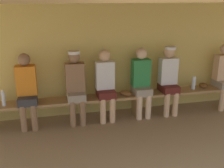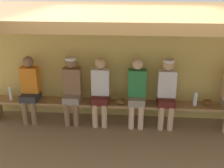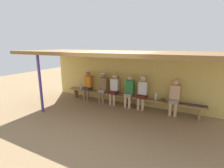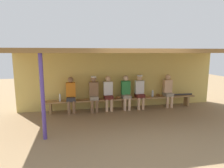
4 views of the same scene
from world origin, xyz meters
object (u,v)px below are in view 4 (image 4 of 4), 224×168
(player_near_post, at_px, (108,92))
(player_in_red, at_px, (140,90))
(support_post, at_px, (43,98))
(baseball_glove_dark_brown, at_px, (118,97))
(player_shirtless_tan, at_px, (94,92))
(player_middle, at_px, (126,91))
(water_bottle_blue, at_px, (153,94))
(baseball_bat, at_px, (182,94))
(player_in_white, at_px, (71,93))
(player_with_sunglasses, at_px, (168,89))
(bench, at_px, (123,100))
(baseball_glove_worn, at_px, (158,95))
(water_bottle_orange, at_px, (60,98))

(player_near_post, xyz_separation_m, player_in_red, (1.27, 0.00, 0.02))
(support_post, bearing_deg, baseball_glove_dark_brown, 40.34)
(support_post, height_order, player_shirtless_tan, support_post)
(player_middle, relative_size, water_bottle_blue, 5.02)
(baseball_bat, bearing_deg, player_middle, 179.48)
(player_in_white, height_order, player_shirtless_tan, player_shirtless_tan)
(player_near_post, bearing_deg, player_in_red, 0.02)
(support_post, relative_size, baseball_bat, 2.47)
(player_with_sunglasses, bearing_deg, player_in_red, 179.98)
(support_post, height_order, baseball_glove_dark_brown, support_post)
(support_post, height_order, bench, support_post)
(player_with_sunglasses, bearing_deg, support_post, -155.10)
(player_in_red, relative_size, baseball_glove_dark_brown, 5.60)
(player_middle, height_order, baseball_glove_dark_brown, player_middle)
(player_middle, height_order, water_bottle_blue, player_middle)
(player_middle, distance_m, baseball_bat, 2.44)
(player_near_post, bearing_deg, baseball_bat, -0.06)
(player_middle, relative_size, player_in_white, 1.00)
(baseball_bat, bearing_deg, player_shirtless_tan, 179.50)
(support_post, bearing_deg, baseball_bat, 22.08)
(bench, height_order, baseball_glove_worn, baseball_glove_worn)
(player_in_red, xyz_separation_m, baseball_glove_worn, (0.80, 0.03, -0.24))
(player_near_post, height_order, baseball_glove_worn, player_near_post)
(baseball_glove_dark_brown, relative_size, baseball_bat, 0.27)
(player_middle, distance_m, player_in_red, 0.56)
(player_with_sunglasses, bearing_deg, baseball_glove_worn, 175.68)
(player_near_post, relative_size, baseball_bat, 1.50)
(bench, relative_size, player_with_sunglasses, 4.49)
(player_in_red, height_order, water_bottle_blue, player_in_red)
(player_middle, xyz_separation_m, player_with_sunglasses, (1.78, 0.00, 0.00))
(player_near_post, relative_size, player_shirtless_tan, 0.99)
(baseball_glove_dark_brown, bearing_deg, player_middle, -121.96)
(support_post, distance_m, bench, 3.46)
(player_in_white, bearing_deg, player_shirtless_tan, 0.03)
(water_bottle_orange, bearing_deg, support_post, -97.12)
(bench, xyz_separation_m, baseball_glove_dark_brown, (-0.22, -0.04, 0.12))
(bench, height_order, player_in_white, player_in_white)
(baseball_glove_worn, relative_size, baseball_glove_dark_brown, 1.00)
(player_middle, relative_size, baseball_glove_worn, 5.56)
(player_middle, xyz_separation_m, player_in_red, (0.56, 0.00, 0.02))
(baseball_glove_worn, bearing_deg, support_post, -29.27)
(player_middle, bearing_deg, baseball_glove_dark_brown, -172.91)
(player_in_white, bearing_deg, player_middle, 0.00)
(bench, height_order, baseball_glove_dark_brown, baseball_glove_dark_brown)
(player_in_white, bearing_deg, water_bottle_orange, -173.24)
(baseball_glove_dark_brown, bearing_deg, water_bottle_blue, -127.73)
(support_post, distance_m, baseball_glove_worn, 4.67)
(support_post, relative_size, player_in_white, 1.65)
(bench, bearing_deg, water_bottle_orange, -178.96)
(player_in_white, height_order, baseball_glove_worn, player_in_white)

